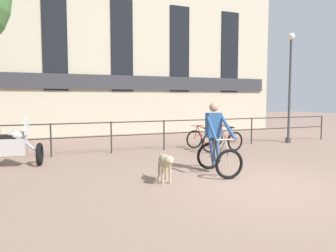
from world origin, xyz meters
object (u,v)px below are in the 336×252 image
dog (165,162)px  street_lamp (290,82)px  parked_bicycle_mid_left (225,139)px  parked_motorcycle (10,146)px  cyclist_with_bike (216,141)px  parked_bicycle_near_lamp (202,140)px

dog → street_lamp: 8.38m
dog → parked_bicycle_mid_left: parked_bicycle_mid_left is taller
parked_motorcycle → parked_bicycle_mid_left: 6.96m
cyclist_with_bike → parked_bicycle_mid_left: 3.89m
parked_motorcycle → street_lamp: bearing=-74.2°
cyclist_with_bike → street_lamp: (5.59, 3.54, 1.71)m
parked_bicycle_mid_left → dog: bearing=35.4°
parked_bicycle_near_lamp → street_lamp: (4.25, 0.42, 2.12)m
dog → parked_motorcycle: (-3.15, 3.16, 0.11)m
parked_bicycle_mid_left → parked_bicycle_near_lamp: bearing=-7.7°
cyclist_with_bike → parked_bicycle_mid_left: size_ratio=1.43×
parked_bicycle_near_lamp → cyclist_with_bike: bearing=64.5°
cyclist_with_bike → dog: bearing=-157.8°
parked_motorcycle → street_lamp: street_lamp is taller
dog → parked_bicycle_near_lamp: parked_bicycle_near_lamp is taller
dog → street_lamp: (7.10, 3.97, 2.02)m
cyclist_with_bike → parked_bicycle_mid_left: cyclist_with_bike is taller
dog → parked_motorcycle: parked_motorcycle is taller
cyclist_with_bike → parked_bicycle_near_lamp: size_ratio=1.50×
street_lamp → cyclist_with_bike: bearing=-147.6°
parked_motorcycle → parked_bicycle_near_lamp: size_ratio=1.47×
cyclist_with_bike → street_lamp: bearing=38.9°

